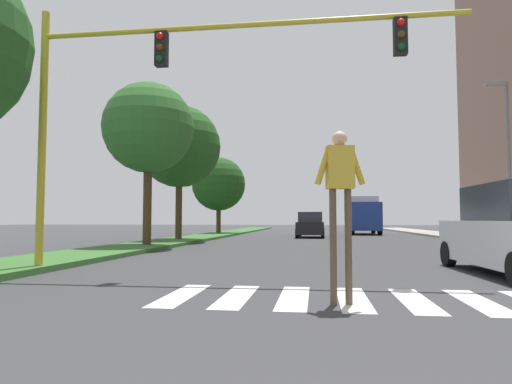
% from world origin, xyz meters
% --- Properties ---
extents(ground_plane, '(140.00, 140.00, 0.00)m').
position_xyz_m(ground_plane, '(0.00, 30.00, 0.00)').
color(ground_plane, '#38383A').
extents(crosswalk, '(5.85, 2.20, 0.01)m').
position_xyz_m(crosswalk, '(0.00, 6.58, 0.00)').
color(crosswalk, silver).
rests_on(crosswalk, ground_plane).
extents(median_strip, '(2.69, 64.00, 0.15)m').
position_xyz_m(median_strip, '(-7.96, 28.00, 0.07)').
color(median_strip, '#386B2D').
rests_on(median_strip, ground_plane).
extents(tree_mid, '(3.92, 3.92, 6.98)m').
position_xyz_m(tree_mid, '(-7.72, 17.91, 5.15)').
color(tree_mid, '#4C3823').
rests_on(tree_mid, median_strip).
extents(tree_far, '(4.56, 4.56, 7.39)m').
position_xyz_m(tree_far, '(-8.06, 23.40, 5.24)').
color(tree_far, '#4C3823').
rests_on(tree_far, median_strip).
extents(tree_distant, '(4.33, 4.33, 6.10)m').
position_xyz_m(tree_distant, '(-8.40, 35.04, 4.07)').
color(tree_distant, '#4C3823').
rests_on(tree_distant, median_strip).
extents(sidewalk_right, '(3.00, 64.00, 0.15)m').
position_xyz_m(sidewalk_right, '(8.79, 28.00, 0.07)').
color(sidewalk_right, '#9E9991').
rests_on(sidewalk_right, ground_plane).
extents(traffic_light_gantry, '(9.70, 0.30, 6.00)m').
position_xyz_m(traffic_light_gantry, '(-4.01, 9.19, 4.39)').
color(traffic_light_gantry, gold).
rests_on(traffic_light_gantry, median_strip).
extents(street_lamp_right, '(1.02, 0.24, 7.50)m').
position_xyz_m(street_lamp_right, '(8.19, 21.49, 4.59)').
color(street_lamp_right, slate).
rests_on(street_lamp_right, sidewalk_right).
extents(pedestrian_performer, '(0.75, 0.31, 2.49)m').
position_xyz_m(pedestrian_performer, '(-0.20, 6.09, 1.66)').
color(pedestrian_performer, brown).
rests_on(pedestrian_performer, ground_plane).
extents(sedan_midblock, '(1.92, 4.16, 1.71)m').
position_xyz_m(sedan_midblock, '(-0.96, 30.16, 0.79)').
color(sedan_midblock, black).
rests_on(sedan_midblock, ground_plane).
extents(truck_box_delivery, '(2.40, 6.20, 3.10)m').
position_xyz_m(truck_box_delivery, '(3.28, 37.75, 1.63)').
color(truck_box_delivery, navy).
rests_on(truck_box_delivery, ground_plane).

